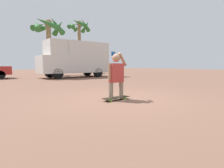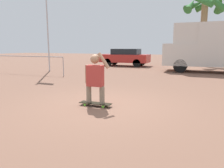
# 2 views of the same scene
# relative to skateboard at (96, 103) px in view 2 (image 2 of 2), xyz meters

# --- Properties ---
(ground_plane) EXTENTS (80.00, 80.00, 0.00)m
(ground_plane) POSITION_rel_skateboard_xyz_m (0.17, 0.12, -0.07)
(ground_plane) COLOR brown
(skateboard) EXTENTS (0.92, 0.25, 0.09)m
(skateboard) POSITION_rel_skateboard_xyz_m (0.00, 0.00, 0.00)
(skateboard) COLOR black
(skateboard) RESTS_ON ground_plane
(person_skateboarder) EXTENTS (0.72, 0.25, 1.39)m
(person_skateboarder) POSITION_rel_skateboard_xyz_m (-0.00, 0.00, 0.76)
(person_skateboarder) COLOR gray
(person_skateboarder) RESTS_ON skateboard
(camper_van) EXTENTS (5.95, 2.20, 3.07)m
(camper_van) POSITION_rel_skateboard_xyz_m (3.50, 10.04, 1.60)
(camper_van) COLOR black
(camper_van) RESTS_ON ground_plane
(parked_car_red) EXTENTS (4.06, 1.74, 1.44)m
(parked_car_red) POSITION_rel_skateboard_xyz_m (-3.25, 12.39, 0.69)
(parked_car_red) COLOR black
(parked_car_red) RESTS_ON ground_plane
(palm_tree_center_background) EXTENTS (3.47, 3.59, 5.91)m
(palm_tree_center_background) POSITION_rel_skateboard_xyz_m (2.72, 14.76, 4.59)
(palm_tree_center_background) COLOR #8E704C
(palm_tree_center_background) RESTS_ON ground_plane
(flagpole) EXTENTS (0.90, 0.12, 7.73)m
(flagpole) POSITION_rel_skateboard_xyz_m (-6.71, 6.78, 4.26)
(flagpole) COLOR #B7B7BC
(flagpole) RESTS_ON ground_plane
(plaza_railing_segment) EXTENTS (5.75, 0.05, 1.08)m
(plaza_railing_segment) POSITION_rel_skateboard_xyz_m (-7.36, 5.10, 0.86)
(plaza_railing_segment) COLOR #99999E
(plaza_railing_segment) RESTS_ON ground_plane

